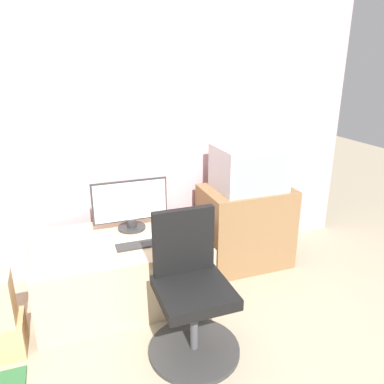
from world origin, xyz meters
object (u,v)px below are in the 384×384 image
object	(u,v)px
keyboard	(138,245)
office_chair	(191,298)
book	(8,381)
crt_tv	(249,168)
cardboard_box_lower	(0,338)
main_monitor	(130,205)
mouse	(170,239)

from	to	relation	value
keyboard	office_chair	xyz separation A→B (m)	(0.21, -0.56, -0.13)
keyboard	book	world-z (taller)	keyboard
crt_tv	cardboard_box_lower	size ratio (longest dim) A/B	1.84
crt_tv	office_chair	xyz separation A→B (m)	(-0.83, -0.86, -0.53)
main_monitor	crt_tv	bearing A→B (deg)	-0.79
crt_tv	office_chair	size ratio (longest dim) A/B	0.61
book	office_chair	bearing A→B (deg)	-4.41
main_monitor	book	size ratio (longest dim) A/B	3.02
main_monitor	keyboard	size ratio (longest dim) A/B	1.83
office_chair	cardboard_box_lower	size ratio (longest dim) A/B	3.00
mouse	office_chair	world-z (taller)	office_chair
mouse	office_chair	bearing A→B (deg)	-92.88
mouse	book	size ratio (longest dim) A/B	0.35
mouse	crt_tv	world-z (taller)	crt_tv
mouse	crt_tv	bearing A→B (deg)	20.35
keyboard	crt_tv	size ratio (longest dim) A/B	0.58
crt_tv	cardboard_box_lower	xyz separation A→B (m)	(-1.99, -0.49, -0.79)
office_chair	cardboard_box_lower	distance (m)	1.24
keyboard	office_chair	distance (m)	0.61
keyboard	crt_tv	xyz separation A→B (m)	(1.04, 0.30, 0.40)
main_monitor	cardboard_box_lower	bearing A→B (deg)	-152.27
main_monitor	crt_tv	distance (m)	1.05
main_monitor	book	bearing A→B (deg)	-139.11
main_monitor	office_chair	distance (m)	0.95
mouse	office_chair	size ratio (longest dim) A/B	0.07
office_chair	mouse	bearing A→B (deg)	87.12
mouse	book	world-z (taller)	mouse
cardboard_box_lower	book	distance (m)	0.30
book	mouse	bearing A→B (deg)	22.78
keyboard	mouse	xyz separation A→B (m)	(0.24, -0.00, 0.01)
mouse	cardboard_box_lower	size ratio (longest dim) A/B	0.22
main_monitor	office_chair	world-z (taller)	office_chair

